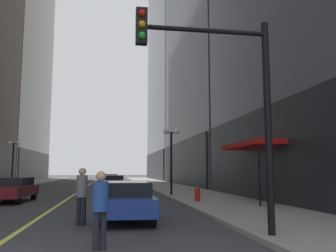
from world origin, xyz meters
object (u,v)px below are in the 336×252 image
car_blue (125,199)px  pedestrian_in_blue_hoodie (100,204)px  pedestrian_in_grey_suit (82,191)px  street_lamp_right_mid (171,146)px  street_lamp_left_far (13,153)px  fire_hydrant_right (197,196)px  car_maroon (12,189)px  traffic_light_near_right (227,88)px  car_navy (109,180)px  car_yellow (113,182)px

car_blue → pedestrian_in_blue_hoodie: pedestrian_in_blue_hoodie is taller
pedestrian_in_grey_suit → street_lamp_right_mid: (4.77, 11.15, 2.21)m
pedestrian_in_blue_hoodie → street_lamp_left_far: size_ratio=0.38×
fire_hydrant_right → street_lamp_right_mid: bearing=95.7°
car_maroon → pedestrian_in_grey_suit: pedestrian_in_grey_suit is taller
traffic_light_near_right → street_lamp_left_far: size_ratio=1.28×
street_lamp_right_mid → fire_hydrant_right: street_lamp_right_mid is taller
car_maroon → pedestrian_in_grey_suit: size_ratio=2.55×
street_lamp_right_mid → car_navy: bearing=103.7°
car_yellow → fire_hydrant_right: size_ratio=5.41×
pedestrian_in_blue_hoodie → fire_hydrant_right: size_ratio=2.10×
car_blue → street_lamp_right_mid: size_ratio=1.09×
traffic_light_near_right → street_lamp_right_mid: (1.05, 14.52, -0.49)m
pedestrian_in_blue_hoodie → car_yellow: bearing=89.0°
car_yellow → pedestrian_in_grey_suit: (-1.07, -18.38, 0.33)m
traffic_light_near_right → street_lamp_left_far: (-11.75, 26.37, -0.49)m
car_yellow → pedestrian_in_grey_suit: pedestrian_in_grey_suit is taller
car_maroon → car_yellow: same height
car_maroon → car_yellow: size_ratio=1.05×
car_maroon → car_navy: (5.14, 18.60, 0.00)m
car_blue → street_lamp_left_far: street_lamp_left_far is taller
street_lamp_left_far → traffic_light_near_right: bearing=-66.0°
car_maroon → street_lamp_left_far: street_lamp_left_far is taller
car_navy → fire_hydrant_right: (4.51, -21.44, -0.32)m
pedestrian_in_blue_hoodie → street_lamp_left_far: street_lamp_left_far is taller
car_yellow → pedestrian_in_blue_hoodie: (-0.39, -22.03, 0.26)m
car_blue → street_lamp_right_mid: bearing=71.8°
car_yellow → pedestrian_in_grey_suit: 18.42m
street_lamp_right_mid → car_blue: bearing=-108.2°
car_yellow → traffic_light_near_right: bearing=-83.1°
pedestrian_in_blue_hoodie → traffic_light_near_right: 4.12m
car_yellow → street_lamp_right_mid: (3.70, -7.23, 2.54)m
pedestrian_in_blue_hoodie → pedestrian_in_grey_suit: (-0.68, 3.65, 0.07)m
car_blue → fire_hydrant_right: size_ratio=6.05×
fire_hydrant_right → traffic_light_near_right: bearing=-99.2°
traffic_light_near_right → fire_hydrant_right: size_ratio=7.06×
fire_hydrant_right → car_yellow: bearing=109.0°
street_lamp_left_far → car_maroon: bearing=-75.4°
traffic_light_near_right → street_lamp_right_mid: 14.57m
car_blue → pedestrian_in_grey_suit: (-1.39, -0.87, 0.32)m
pedestrian_in_blue_hoodie → pedestrian_in_grey_suit: pedestrian_in_grey_suit is taller
car_navy → street_lamp_right_mid: street_lamp_right_mid is taller
car_yellow → street_lamp_right_mid: 8.51m
pedestrian_in_blue_hoodie → street_lamp_right_mid: (4.09, 14.80, 2.28)m
car_yellow → pedestrian_in_grey_suit: bearing=-93.3°
car_navy → pedestrian_in_blue_hoodie: pedestrian_in_blue_hoodie is taller
fire_hydrant_right → car_blue: bearing=-126.2°
car_navy → car_maroon: bearing=-105.4°
car_maroon → car_yellow: bearing=59.8°
fire_hydrant_right → street_lamp_left_far: bearing=128.3°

